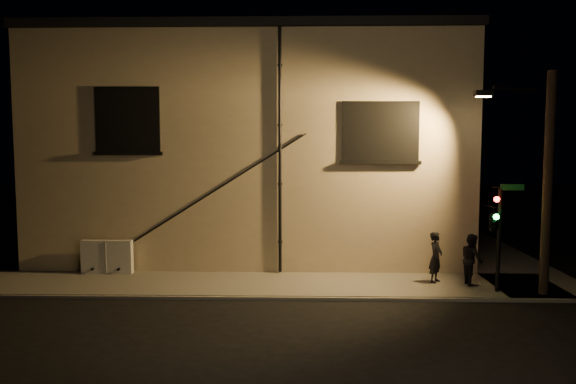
{
  "coord_description": "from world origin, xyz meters",
  "views": [
    {
      "loc": [
        -1.04,
        -16.15,
        4.64
      ],
      "look_at": [
        -1.5,
        1.8,
        3.03
      ],
      "focal_mm": 35.0,
      "sensor_mm": 36.0,
      "label": 1
    }
  ],
  "objects_px": {
    "traffic_signal": "(494,220)",
    "streetlamp_pole": "(543,177)",
    "pedestrian_a": "(436,257)",
    "utility_cabinet": "(107,257)",
    "pedestrian_b": "(472,259)"
  },
  "relations": [
    {
      "from": "utility_cabinet",
      "to": "streetlamp_pole",
      "type": "xyz_separation_m",
      "value": [
        13.8,
        -2.19,
        2.9
      ]
    },
    {
      "from": "traffic_signal",
      "to": "streetlamp_pole",
      "type": "height_order",
      "value": "streetlamp_pole"
    },
    {
      "from": "pedestrian_a",
      "to": "streetlamp_pole",
      "type": "xyz_separation_m",
      "value": [
        2.79,
        -1.22,
        2.65
      ]
    },
    {
      "from": "utility_cabinet",
      "to": "pedestrian_b",
      "type": "xyz_separation_m",
      "value": [
        12.1,
        -1.2,
        0.23
      ]
    },
    {
      "from": "utility_cabinet",
      "to": "pedestrian_a",
      "type": "relative_size",
      "value": 1.07
    },
    {
      "from": "pedestrian_b",
      "to": "traffic_signal",
      "type": "xyz_separation_m",
      "value": [
        0.32,
        -0.97,
        1.38
      ]
    },
    {
      "from": "pedestrian_b",
      "to": "streetlamp_pole",
      "type": "relative_size",
      "value": 0.24
    },
    {
      "from": "pedestrian_a",
      "to": "traffic_signal",
      "type": "distance_m",
      "value": 2.3
    },
    {
      "from": "utility_cabinet",
      "to": "traffic_signal",
      "type": "xyz_separation_m",
      "value": [
        12.42,
        -2.17,
        1.61
      ]
    },
    {
      "from": "utility_cabinet",
      "to": "streetlamp_pole",
      "type": "relative_size",
      "value": 0.26
    },
    {
      "from": "pedestrian_b",
      "to": "streetlamp_pole",
      "type": "bearing_deg",
      "value": -124.5
    },
    {
      "from": "utility_cabinet",
      "to": "traffic_signal",
      "type": "bearing_deg",
      "value": -9.89
    },
    {
      "from": "utility_cabinet",
      "to": "pedestrian_b",
      "type": "bearing_deg",
      "value": -5.64
    },
    {
      "from": "traffic_signal",
      "to": "streetlamp_pole",
      "type": "bearing_deg",
      "value": -1.15
    },
    {
      "from": "pedestrian_a",
      "to": "streetlamp_pole",
      "type": "height_order",
      "value": "streetlamp_pole"
    }
  ]
}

